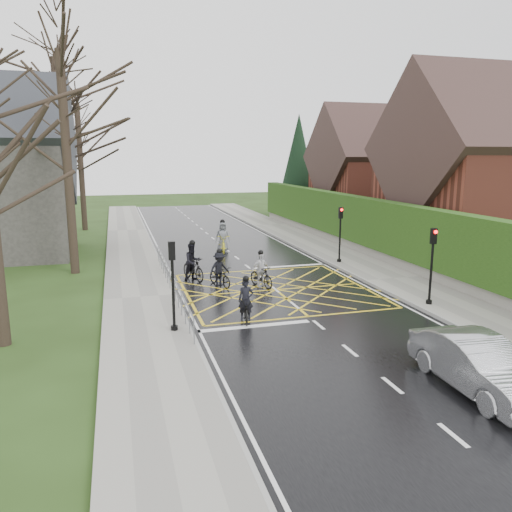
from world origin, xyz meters
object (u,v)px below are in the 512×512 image
cyclist_back (193,265)px  cyclist_front (261,274)px  cyclist_rear (246,306)px  cyclist_mid (220,272)px  cyclist_lead (223,241)px  car (478,365)px

cyclist_back → cyclist_front: cyclist_back is taller
cyclist_rear → cyclist_mid: cyclist_mid is taller
cyclist_lead → car: cyclist_lead is taller
cyclist_front → cyclist_lead: size_ratio=0.81×
cyclist_rear → cyclist_front: cyclist_front is taller
cyclist_rear → car: (4.33, -7.03, 0.16)m
cyclist_rear → car: size_ratio=0.43×
cyclist_front → car: bearing=-96.5°
cyclist_lead → car: 20.52m
cyclist_lead → car: (2.36, -20.38, -0.01)m
cyclist_back → cyclist_lead: bearing=46.3°
cyclist_mid → car: cyclist_mid is taller
cyclist_back → cyclist_mid: size_ratio=1.08×
cyclist_back → cyclist_front: (2.82, -2.17, -0.11)m
cyclist_lead → car: bearing=-75.1°
cyclist_back → car: size_ratio=0.48×
cyclist_rear → car: 8.26m
cyclist_mid → cyclist_back: bearing=107.3°
cyclist_back → cyclist_lead: size_ratio=0.93×
cyclist_rear → cyclist_lead: (1.97, 13.35, 0.17)m
cyclist_rear → cyclist_mid: (0.08, 5.22, 0.09)m
cyclist_mid → cyclist_front: bearing=-42.5°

